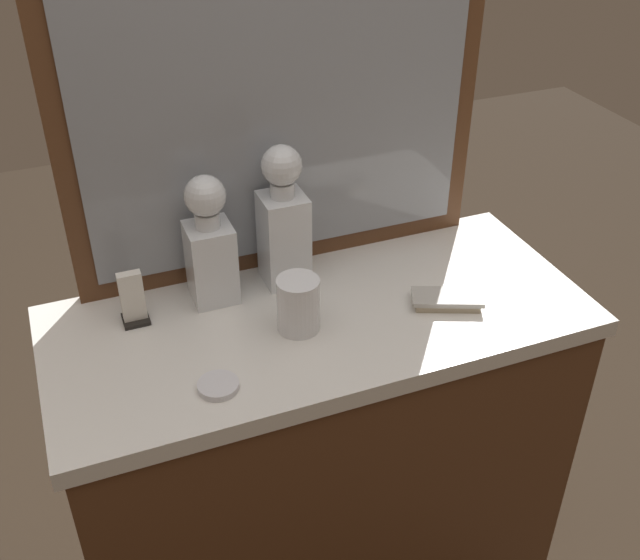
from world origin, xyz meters
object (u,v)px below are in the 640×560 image
crystal_decanter_left (284,229)px  napkin_holder (133,301)px  crystal_decanter_far_right (210,251)px  porcelain_dish (218,386)px  crystal_tumbler_rear (298,306)px  silver_brush_rear (447,300)px

crystal_decanter_left → napkin_holder: 0.33m
crystal_decanter_far_right → porcelain_dish: size_ratio=3.72×
crystal_decanter_left → napkin_holder: (-0.32, -0.03, -0.07)m
porcelain_dish → crystal_tumbler_rear: bearing=30.4°
porcelain_dish → napkin_holder: size_ratio=0.66×
crystal_decanter_left → porcelain_dish: crystal_decanter_left is taller
silver_brush_rear → napkin_holder: napkin_holder is taller
silver_brush_rear → napkin_holder: bearing=163.4°
porcelain_dish → napkin_holder: 0.27m
crystal_decanter_left → crystal_tumbler_rear: bearing=-100.5°
napkin_holder → silver_brush_rear: bearing=-16.6°
crystal_decanter_left → crystal_decanter_far_right: crystal_decanter_left is taller
crystal_decanter_left → crystal_tumbler_rear: (-0.03, -0.17, -0.07)m
crystal_decanter_far_right → crystal_tumbler_rear: crystal_decanter_far_right is taller
crystal_decanter_far_right → napkin_holder: 0.17m
silver_brush_rear → porcelain_dish: size_ratio=2.11×
crystal_decanter_far_right → porcelain_dish: bearing=-103.6°
crystal_decanter_left → porcelain_dish: bearing=-128.3°
crystal_decanter_left → crystal_tumbler_rear: 0.18m
crystal_decanter_left → silver_brush_rear: bearing=-37.6°
silver_brush_rear → crystal_decanter_left: bearing=142.4°
crystal_decanter_left → porcelain_dish: size_ratio=4.15×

